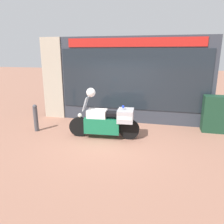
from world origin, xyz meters
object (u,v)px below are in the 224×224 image
Objects in this scene: utility_cabinet at (216,114)px; paramedic_motorcycle at (107,121)px; white_helmet at (91,93)px; street_bollard at (36,117)px.

paramedic_motorcycle is at bearing -157.86° from utility_cabinet.
white_helmet reaches higher than street_bollard.
white_helmet reaches higher than utility_cabinet.
white_helmet is at bearing -159.97° from utility_cabinet.
street_bollard is (-2.60, 0.03, -0.05)m from paramedic_motorcycle.
paramedic_motorcycle is at bearing 4.56° from white_helmet.
white_helmet is 0.30× the size of street_bollard.
utility_cabinet is 4.38× the size of white_helmet.
utility_cabinet reaches higher than street_bollard.
utility_cabinet is at bearing 12.90° from street_bollard.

